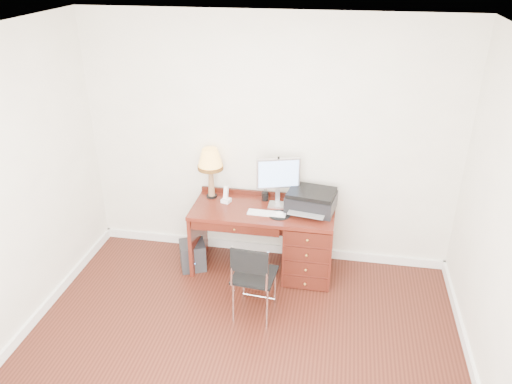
% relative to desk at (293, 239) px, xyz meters
% --- Properties ---
extents(ground, '(4.00, 4.00, 0.00)m').
position_rel_desk_xyz_m(ground, '(-0.32, -1.40, -0.41)').
color(ground, black).
rests_on(ground, ground).
extents(room_shell, '(4.00, 4.00, 4.00)m').
position_rel_desk_xyz_m(room_shell, '(-0.32, -0.77, -0.36)').
color(room_shell, white).
rests_on(room_shell, ground).
extents(desk, '(1.50, 0.67, 0.75)m').
position_rel_desk_xyz_m(desk, '(0.00, 0.00, 0.00)').
color(desk, '#561B12').
rests_on(desk, ground).
extents(monitor, '(0.45, 0.21, 0.53)m').
position_rel_desk_xyz_m(monitor, '(-0.18, 0.13, 0.67)').
color(monitor, silver).
rests_on(monitor, desk).
extents(keyboard, '(0.40, 0.12, 0.02)m').
position_rel_desk_xyz_m(keyboard, '(-0.27, -0.11, 0.34)').
color(keyboard, white).
rests_on(keyboard, desk).
extents(mouse_pad, '(0.22, 0.22, 0.04)m').
position_rel_desk_xyz_m(mouse_pad, '(-0.13, -0.12, 0.35)').
color(mouse_pad, black).
rests_on(mouse_pad, desk).
extents(printer, '(0.54, 0.45, 0.22)m').
position_rel_desk_xyz_m(printer, '(0.17, 0.07, 0.44)').
color(printer, black).
rests_on(printer, desk).
extents(leg_lamp, '(0.28, 0.28, 0.57)m').
position_rel_desk_xyz_m(leg_lamp, '(-0.92, 0.17, 0.75)').
color(leg_lamp, black).
rests_on(leg_lamp, desk).
extents(phone, '(0.11, 0.11, 0.19)m').
position_rel_desk_xyz_m(phone, '(-0.74, 0.07, 0.39)').
color(phone, white).
rests_on(phone, desk).
extents(pen_cup, '(0.08, 0.08, 0.09)m').
position_rel_desk_xyz_m(pen_cup, '(-0.33, 0.19, 0.38)').
color(pen_cup, black).
rests_on(pen_cup, desk).
extents(chair, '(0.42, 0.42, 0.83)m').
position_rel_desk_xyz_m(chair, '(-0.28, -0.81, 0.09)').
color(chair, black).
rests_on(chair, ground).
extents(equipment_box, '(0.35, 0.35, 0.31)m').
position_rel_desk_xyz_m(equipment_box, '(-1.09, -0.12, -0.26)').
color(equipment_box, black).
rests_on(equipment_box, ground).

